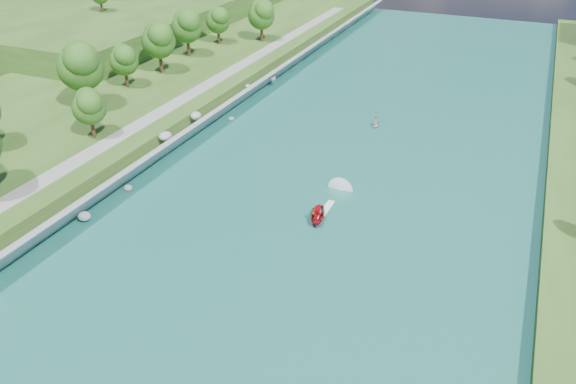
% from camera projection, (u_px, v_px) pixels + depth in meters
% --- Properties ---
extents(ground, '(260.00, 260.00, 0.00)m').
position_uv_depth(ground, '(260.00, 279.00, 60.53)').
color(ground, '#2D5119').
rests_on(ground, ground).
extents(river_water, '(55.00, 240.00, 0.10)m').
position_uv_depth(river_water, '(324.00, 194.00, 76.45)').
color(river_water, '#175854').
rests_on(river_water, ground).
extents(berm_west, '(45.00, 240.00, 3.50)m').
position_uv_depth(berm_west, '(42.00, 125.00, 92.96)').
color(berm_west, '#2D5119').
rests_on(berm_west, ground).
extents(ridge_west, '(60.00, 120.00, 9.00)m').
position_uv_depth(ridge_west, '(148.00, 7.00, 162.67)').
color(ridge_west, '#2D5119').
rests_on(ridge_west, ground).
extents(riprap_bank, '(4.12, 236.00, 4.26)m').
position_uv_depth(riprap_bank, '(161.00, 152.00, 83.85)').
color(riprap_bank, slate).
rests_on(riprap_bank, ground).
extents(riverside_path, '(3.00, 200.00, 0.10)m').
position_uv_depth(riverside_path, '(126.00, 132.00, 86.00)').
color(riverside_path, gray).
rests_on(riverside_path, berm_west).
extents(trees_west, '(18.72, 148.86, 13.38)m').
position_uv_depth(trees_west, '(11.00, 116.00, 76.62)').
color(trees_west, '#1B5015').
rests_on(trees_west, berm_west).
extents(motorboat, '(3.60, 18.93, 2.07)m').
position_uv_depth(motorboat, '(322.00, 211.00, 71.29)').
color(motorboat, '#AF0E1A').
rests_on(motorboat, river_water).
extents(raft, '(2.22, 2.90, 1.68)m').
position_uv_depth(raft, '(375.00, 124.00, 96.71)').
color(raft, '#9DA1A5').
rests_on(raft, river_water).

